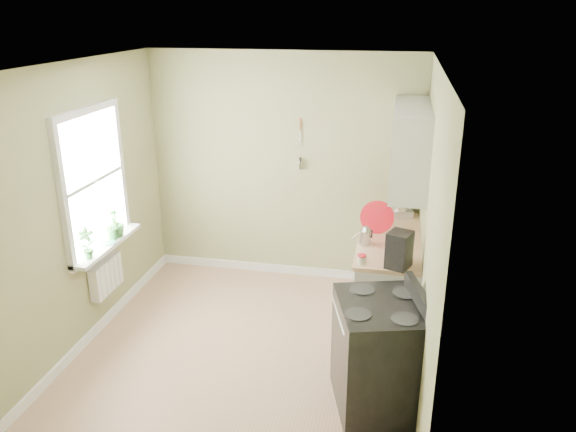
% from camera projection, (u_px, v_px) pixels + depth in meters
% --- Properties ---
extents(floor, '(3.20, 3.60, 0.02)m').
position_uv_depth(floor, '(246.00, 354.00, 5.43)').
color(floor, '#A4785B').
rests_on(floor, ground).
extents(ceiling, '(3.20, 3.60, 0.02)m').
position_uv_depth(ceiling, '(237.00, 64.00, 4.48)').
color(ceiling, white).
rests_on(ceiling, wall_back).
extents(wall_back, '(3.20, 0.02, 2.70)m').
position_uv_depth(wall_back, '(284.00, 169.00, 6.62)').
color(wall_back, '#949666').
rests_on(wall_back, floor).
extents(wall_left, '(0.02, 3.60, 2.70)m').
position_uv_depth(wall_left, '(76.00, 210.00, 5.25)').
color(wall_left, '#949666').
rests_on(wall_left, floor).
extents(wall_right, '(0.02, 3.60, 2.70)m').
position_uv_depth(wall_right, '(429.00, 237.00, 4.65)').
color(wall_right, '#949666').
rests_on(wall_right, floor).
extents(base_cabinets, '(0.60, 1.60, 0.87)m').
position_uv_depth(base_cabinets, '(388.00, 279.00, 5.95)').
color(base_cabinets, silver).
rests_on(base_cabinets, floor).
extents(countertop, '(0.64, 1.60, 0.04)m').
position_uv_depth(countertop, '(390.00, 239.00, 5.79)').
color(countertop, tan).
rests_on(countertop, base_cabinets).
extents(upper_cabinets, '(0.35, 1.40, 0.80)m').
position_uv_depth(upper_cabinets, '(410.00, 146.00, 5.52)').
color(upper_cabinets, silver).
rests_on(upper_cabinets, wall_right).
extents(window, '(0.06, 1.14, 1.44)m').
position_uv_depth(window, '(93.00, 181.00, 5.45)').
color(window, white).
rests_on(window, wall_left).
extents(window_sill, '(0.18, 1.14, 0.04)m').
position_uv_depth(window_sill, '(107.00, 245.00, 5.67)').
color(window_sill, white).
rests_on(window_sill, wall_left).
extents(radiator, '(0.12, 0.50, 0.35)m').
position_uv_depth(radiator, '(106.00, 276.00, 5.75)').
color(radiator, white).
rests_on(radiator, wall_left).
extents(wall_utensils, '(0.02, 0.14, 0.58)m').
position_uv_depth(wall_utensils, '(300.00, 152.00, 6.48)').
color(wall_utensils, tan).
rests_on(wall_utensils, wall_back).
extents(stove, '(0.87, 0.93, 1.08)m').
position_uv_depth(stove, '(379.00, 355.00, 4.56)').
color(stove, black).
rests_on(stove, floor).
extents(stand_mixer, '(0.28, 0.39, 0.43)m').
position_uv_depth(stand_mixer, '(402.00, 199.00, 6.38)').
color(stand_mixer, '#B2B2B7').
rests_on(stand_mixer, countertop).
extents(kettle, '(0.19, 0.11, 0.20)m').
position_uv_depth(kettle, '(365.00, 236.00, 5.57)').
color(kettle, silver).
rests_on(kettle, countertop).
extents(coffee_maker, '(0.26, 0.27, 0.34)m').
position_uv_depth(coffee_maker, '(399.00, 251.00, 5.07)').
color(coffee_maker, black).
rests_on(coffee_maker, countertop).
extents(red_tray, '(0.36, 0.08, 0.35)m').
position_uv_depth(red_tray, '(377.00, 217.00, 5.83)').
color(red_tray, red).
rests_on(red_tray, countertop).
extents(jar, '(0.08, 0.08, 0.09)m').
position_uv_depth(jar, '(362.00, 259.00, 5.17)').
color(jar, '#ADA88E').
rests_on(jar, countertop).
extents(plant_a, '(0.20, 0.18, 0.31)m').
position_uv_depth(plant_a, '(86.00, 243.00, 5.26)').
color(plant_a, '#3A8037').
rests_on(plant_a, window_sill).
extents(plant_b, '(0.15, 0.18, 0.29)m').
position_uv_depth(plant_b, '(112.00, 226.00, 5.72)').
color(plant_b, '#3A8037').
rests_on(plant_b, window_sill).
extents(plant_c, '(0.24, 0.24, 0.31)m').
position_uv_depth(plant_c, '(116.00, 222.00, 5.79)').
color(plant_c, '#3A8037').
rests_on(plant_c, window_sill).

